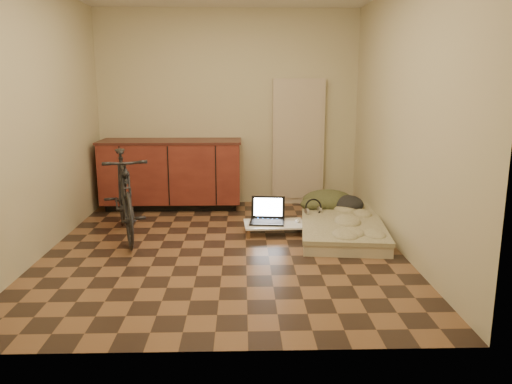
{
  "coord_description": "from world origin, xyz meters",
  "views": [
    {
      "loc": [
        0.19,
        -4.83,
        1.64
      ],
      "look_at": [
        0.33,
        0.14,
        0.55
      ],
      "focal_mm": 35.0,
      "sensor_mm": 36.0,
      "label": 1
    }
  ],
  "objects_px": {
    "futon": "(341,224)",
    "lap_desk": "(274,224)",
    "bicycle": "(124,191)",
    "laptop": "(267,217)"
  },
  "relations": [
    {
      "from": "futon",
      "to": "lap_desk",
      "type": "xyz_separation_m",
      "value": [
        -0.76,
        -0.05,
        0.02
      ]
    },
    {
      "from": "laptop",
      "to": "futon",
      "type": "bearing_deg",
      "value": 5.53
    },
    {
      "from": "futon",
      "to": "laptop",
      "type": "distance_m",
      "value": 0.84
    },
    {
      "from": "bicycle",
      "to": "futon",
      "type": "distance_m",
      "value": 2.42
    },
    {
      "from": "futon",
      "to": "lap_desk",
      "type": "height_order",
      "value": "futon"
    },
    {
      "from": "lap_desk",
      "to": "laptop",
      "type": "bearing_deg",
      "value": 134.6
    },
    {
      "from": "bicycle",
      "to": "lap_desk",
      "type": "xyz_separation_m",
      "value": [
        1.62,
        0.11,
        -0.42
      ]
    },
    {
      "from": "bicycle",
      "to": "futon",
      "type": "height_order",
      "value": "bicycle"
    },
    {
      "from": "bicycle",
      "to": "lap_desk",
      "type": "distance_m",
      "value": 1.67
    },
    {
      "from": "bicycle",
      "to": "futon",
      "type": "bearing_deg",
      "value": -13.56
    }
  ]
}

